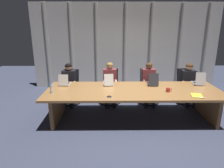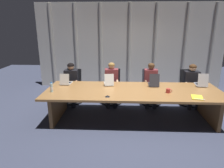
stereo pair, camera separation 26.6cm
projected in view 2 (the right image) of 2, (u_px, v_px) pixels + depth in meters
name	position (u px, v px, depth m)	size (l,w,h in m)	color
ground_plane	(132.00, 118.00, 4.94)	(12.92, 12.92, 0.00)	#383D51
conference_table	(133.00, 96.00, 4.77)	(4.09, 1.42, 0.73)	olive
curtain_backdrop	(130.00, 46.00, 7.06)	(6.46, 0.17, 2.91)	beige
laptop_left_end	(66.00, 82.00, 5.20)	(0.26, 0.37, 0.29)	beige
laptop_left_mid	(109.00, 82.00, 5.16)	(0.28, 0.43, 0.30)	beige
laptop_center	(154.00, 83.00, 5.07)	(0.26, 0.42, 0.32)	#2D2D33
laptop_right_mid	(201.00, 83.00, 5.05)	(0.28, 0.43, 0.34)	#BCBCC1
office_chair_left_end	(73.00, 90.00, 5.94)	(0.60, 0.60, 0.95)	black
office_chair_left_mid	(112.00, 90.00, 5.89)	(0.60, 0.60, 0.97)	black
office_chair_center	(151.00, 91.00, 5.84)	(0.60, 0.60, 0.97)	#2D2D38
office_chair_right_mid	(189.00, 91.00, 5.79)	(0.60, 0.61, 0.97)	black
person_left_end	(71.00, 81.00, 5.70)	(0.39, 0.55, 1.17)	black
person_left_mid	(112.00, 81.00, 5.64)	(0.40, 0.56, 1.19)	brown
person_center	(151.00, 82.00, 5.59)	(0.37, 0.55, 1.19)	brown
person_right_mid	(192.00, 82.00, 5.55)	(0.41, 0.55, 1.17)	black
water_bottle_primary	(52.00, 88.00, 4.57)	(0.06, 0.06, 0.23)	silver
coffee_mug_near	(168.00, 91.00, 4.53)	(0.14, 0.09, 0.10)	#B2332D
conference_mic_left_side	(107.00, 96.00, 4.29)	(0.11, 0.11, 0.04)	black
spiral_notepad	(197.00, 97.00, 4.24)	(0.28, 0.35, 0.03)	yellow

